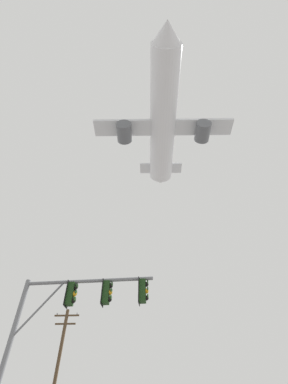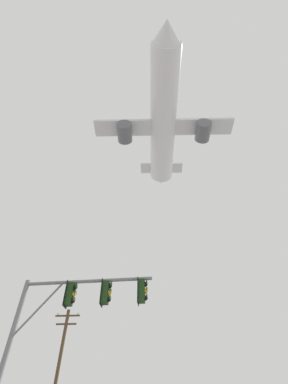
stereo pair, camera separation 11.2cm
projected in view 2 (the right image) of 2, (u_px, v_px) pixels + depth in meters
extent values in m
cylinder|color=slate|center=(2.00, 367.00, 9.68)|extent=(0.20, 0.20, 6.43)
cylinder|color=slate|center=(88.00, 281.00, 11.54)|extent=(5.40, 0.46, 0.15)
cylinder|color=slate|center=(39.00, 308.00, 10.98)|extent=(1.69, 0.18, 2.15)
cube|color=#193814|center=(142.00, 291.00, 11.01)|extent=(0.28, 0.33, 0.90)
cylinder|color=#193814|center=(142.00, 279.00, 11.35)|extent=(0.05, 0.05, 0.12)
cube|color=black|center=(138.00, 291.00, 11.02)|extent=(0.05, 0.46, 1.04)
sphere|color=black|center=(145.00, 284.00, 11.18)|extent=(0.20, 0.20, 0.20)
cylinder|color=#193814|center=(147.00, 283.00, 11.21)|extent=(0.05, 0.21, 0.21)
sphere|color=orange|center=(145.00, 291.00, 10.99)|extent=(0.20, 0.20, 0.20)
cylinder|color=#193814|center=(147.00, 290.00, 11.02)|extent=(0.05, 0.21, 0.21)
sphere|color=black|center=(145.00, 298.00, 10.80)|extent=(0.20, 0.20, 0.20)
cylinder|color=#193814|center=(147.00, 296.00, 10.83)|extent=(0.05, 0.21, 0.21)
cube|color=#193814|center=(105.00, 293.00, 11.12)|extent=(0.28, 0.33, 0.90)
cylinder|color=#193814|center=(107.00, 281.00, 11.47)|extent=(0.05, 0.05, 0.12)
cube|color=black|center=(102.00, 293.00, 11.13)|extent=(0.05, 0.46, 1.04)
sphere|color=black|center=(110.00, 286.00, 11.29)|extent=(0.20, 0.20, 0.20)
cylinder|color=#193814|center=(111.00, 285.00, 11.33)|extent=(0.05, 0.21, 0.21)
sphere|color=orange|center=(109.00, 293.00, 11.10)|extent=(0.20, 0.20, 0.20)
cylinder|color=#193814|center=(111.00, 291.00, 11.14)|extent=(0.05, 0.21, 0.21)
sphere|color=black|center=(108.00, 300.00, 10.91)|extent=(0.20, 0.20, 0.20)
cylinder|color=#193814|center=(110.00, 298.00, 10.95)|extent=(0.05, 0.21, 0.21)
cube|color=#193814|center=(70.00, 294.00, 11.24)|extent=(0.28, 0.33, 0.90)
cylinder|color=#193814|center=(72.00, 282.00, 11.59)|extent=(0.05, 0.05, 0.12)
cube|color=black|center=(67.00, 294.00, 11.25)|extent=(0.05, 0.46, 1.04)
sphere|color=black|center=(75.00, 288.00, 11.41)|extent=(0.20, 0.20, 0.20)
cylinder|color=#193814|center=(76.00, 286.00, 11.45)|extent=(0.05, 0.21, 0.21)
sphere|color=orange|center=(73.00, 294.00, 11.22)|extent=(0.20, 0.20, 0.20)
cylinder|color=#193814|center=(75.00, 293.00, 11.26)|extent=(0.05, 0.21, 0.21)
sphere|color=black|center=(72.00, 301.00, 11.03)|extent=(0.20, 0.20, 0.20)
cylinder|color=#193814|center=(74.00, 300.00, 11.07)|extent=(0.05, 0.21, 0.21)
cylinder|color=brown|center=(57.00, 377.00, 21.26)|extent=(0.28, 0.28, 10.12)
cube|color=brown|center=(68.00, 316.00, 24.36)|extent=(2.20, 0.12, 0.12)
cube|color=brown|center=(66.00, 324.00, 23.88)|extent=(1.80, 0.12, 0.12)
cylinder|color=gray|center=(58.00, 314.00, 24.47)|extent=(0.10, 0.10, 0.18)
cylinder|color=gray|center=(78.00, 314.00, 24.40)|extent=(0.10, 0.10, 0.18)
cylinder|color=white|center=(163.00, 122.00, 40.91)|extent=(4.55, 21.95, 3.88)
cone|color=white|center=(167.00, 32.00, 31.99)|extent=(3.77, 2.78, 3.69)
cone|color=white|center=(161.00, 179.00, 49.74)|extent=(3.37, 2.53, 3.30)
cube|color=silver|center=(163.00, 127.00, 40.96)|extent=(20.70, 3.30, 0.44)
cylinder|color=#595B60|center=(203.00, 131.00, 40.09)|extent=(2.27, 2.98, 2.18)
cylinder|color=#595B60|center=(125.00, 132.00, 40.25)|extent=(2.27, 2.98, 2.18)
cube|color=#0C5933|center=(161.00, 160.00, 49.35)|extent=(0.40, 3.41, 4.61)
cube|color=silver|center=(161.00, 168.00, 48.29)|extent=(7.34, 2.41, 0.24)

